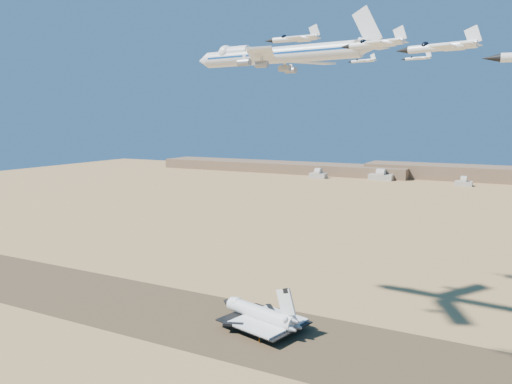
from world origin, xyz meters
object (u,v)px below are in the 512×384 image
at_px(shuttle, 260,315).
at_px(chase_jet_e, 362,61).
at_px(chase_jet_b, 375,44).
at_px(crew_a, 259,340).
at_px(crew_b, 262,336).
at_px(crew_c, 282,337).
at_px(chase_jet_f, 417,58).
at_px(chase_jet_a, 294,39).
at_px(carrier_747, 273,55).
at_px(chase_jet_c, 440,47).

height_order(shuttle, chase_jet_e, chase_jet_e).
height_order(chase_jet_b, chase_jet_e, chase_jet_e).
height_order(crew_a, chase_jet_b, chase_jet_b).
xyz_separation_m(crew_b, chase_jet_b, (46.65, -36.28, 94.06)).
bearing_deg(crew_c, chase_jet_f, -87.26).
distance_m(shuttle, chase_jet_b, 112.83).
height_order(shuttle, crew_a, shuttle).
xyz_separation_m(crew_a, chase_jet_f, (33.16, 89.90, 104.10)).
xyz_separation_m(chase_jet_a, chase_jet_b, (24.11, -9.90, -4.15)).
bearing_deg(chase_jet_b, crew_b, 153.84).
bearing_deg(chase_jet_e, carrier_747, -99.62).
bearing_deg(crew_a, crew_c, -31.33).
bearing_deg(chase_jet_b, chase_jet_a, 169.38).
bearing_deg(chase_jet_a, crew_a, 134.50).
distance_m(crew_a, chase_jet_a, 102.93).
xyz_separation_m(carrier_747, chase_jet_a, (27.45, -44.16, -2.06)).
relative_size(carrier_747, chase_jet_e, 5.53).
relative_size(crew_a, chase_jet_b, 0.12).
xyz_separation_m(crew_b, chase_jet_f, (34.03, 85.96, 104.23)).
xyz_separation_m(shuttle, chase_jet_b, (51.77, -44.30, 89.93)).
height_order(shuttle, chase_jet_f, chase_jet_f).
height_order(crew_c, chase_jet_b, chase_jet_b).
xyz_separation_m(carrier_747, crew_b, (4.91, -17.78, -100.28)).
distance_m(shuttle, chase_jet_e, 114.51).
distance_m(crew_b, chase_jet_f, 139.32).
bearing_deg(chase_jet_b, shuttle, 151.15).
xyz_separation_m(chase_jet_a, chase_jet_e, (-7.21, 90.40, 3.68)).
distance_m(crew_a, chase_jet_e, 123.23).
bearing_deg(crew_a, carrier_747, 26.80).
height_order(carrier_747, chase_jet_a, carrier_747).
xyz_separation_m(shuttle, carrier_747, (0.20, 9.76, 96.15)).
xyz_separation_m(crew_a, chase_jet_c, (62.36, -50.50, 89.91)).
bearing_deg(chase_jet_a, crew_b, 131.02).
bearing_deg(chase_jet_a, shuttle, 129.30).
bearing_deg(chase_jet_a, chase_jet_f, 84.66).
height_order(crew_a, chase_jet_f, chase_jet_f).
distance_m(crew_c, chase_jet_b, 109.15).
distance_m(crew_b, chase_jet_b, 111.09).
bearing_deg(shuttle, crew_a, -49.02).
bearing_deg(chase_jet_e, shuttle, -96.03).
relative_size(shuttle, crew_a, 20.16).
bearing_deg(crew_b, chase_jet_b, -161.01).
xyz_separation_m(chase_jet_e, chase_jet_f, (18.70, 21.94, 2.33)).
bearing_deg(chase_jet_b, chase_jet_c, -35.90).
height_order(chase_jet_a, chase_jet_f, chase_jet_f).
xyz_separation_m(crew_b, chase_jet_a, (22.54, -26.38, 98.21)).
distance_m(carrier_747, crew_b, 101.96).
relative_size(crew_a, crew_c, 1.04).
xyz_separation_m(crew_b, crew_c, (6.65, 2.22, 0.09)).
bearing_deg(chase_jet_c, crew_b, 152.52).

